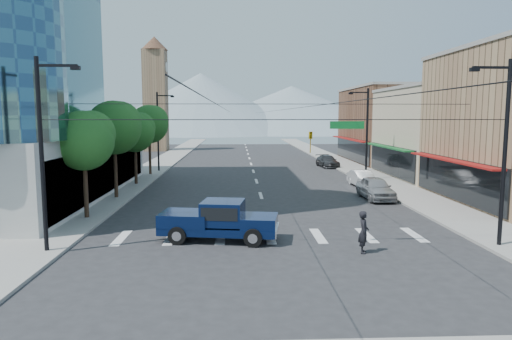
% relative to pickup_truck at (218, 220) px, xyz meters
% --- Properties ---
extents(ground, '(160.00, 160.00, 0.00)m').
position_rel_pickup_truck_xyz_m(ground, '(2.89, -0.93, -1.07)').
color(ground, '#28282B').
rests_on(ground, ground).
extents(sidewalk_left, '(4.00, 120.00, 0.15)m').
position_rel_pickup_truck_xyz_m(sidewalk_left, '(-9.11, 39.07, -1.00)').
color(sidewalk_left, gray).
rests_on(sidewalk_left, ground).
extents(sidewalk_right, '(4.00, 120.00, 0.15)m').
position_rel_pickup_truck_xyz_m(sidewalk_right, '(14.89, 39.07, -1.00)').
color(sidewalk_right, gray).
rests_on(sidewalk_right, ground).
extents(shop_mid, '(12.00, 14.00, 9.00)m').
position_rel_pickup_truck_xyz_m(shop_mid, '(22.89, 23.07, 3.43)').
color(shop_mid, tan).
rests_on(shop_mid, ground).
extents(shop_far, '(12.00, 18.00, 10.00)m').
position_rel_pickup_truck_xyz_m(shop_far, '(22.89, 39.07, 3.93)').
color(shop_far, brown).
rests_on(shop_far, ground).
extents(clock_tower, '(4.80, 4.80, 20.40)m').
position_rel_pickup_truck_xyz_m(clock_tower, '(-13.61, 61.07, 9.57)').
color(clock_tower, '#8C6B4C').
rests_on(clock_tower, ground).
extents(mountain_left, '(80.00, 80.00, 22.00)m').
position_rel_pickup_truck_xyz_m(mountain_left, '(-12.11, 149.07, 9.93)').
color(mountain_left, gray).
rests_on(mountain_left, ground).
extents(mountain_right, '(90.00, 90.00, 18.00)m').
position_rel_pickup_truck_xyz_m(mountain_right, '(22.89, 159.07, 7.93)').
color(mountain_right, gray).
rests_on(mountain_right, ground).
extents(tree_near, '(3.65, 3.64, 6.71)m').
position_rel_pickup_truck_xyz_m(tree_near, '(-8.18, 5.16, 3.92)').
color(tree_near, black).
rests_on(tree_near, ground).
extents(tree_midnear, '(4.09, 4.09, 7.52)m').
position_rel_pickup_truck_xyz_m(tree_midnear, '(-8.18, 12.16, 4.52)').
color(tree_midnear, black).
rests_on(tree_midnear, ground).
extents(tree_midfar, '(3.65, 3.64, 6.71)m').
position_rel_pickup_truck_xyz_m(tree_midfar, '(-8.18, 19.16, 3.92)').
color(tree_midfar, black).
rests_on(tree_midfar, ground).
extents(tree_far, '(4.09, 4.09, 7.52)m').
position_rel_pickup_truck_xyz_m(tree_far, '(-8.18, 26.16, 4.52)').
color(tree_far, black).
rests_on(tree_far, ground).
extents(signal_rig, '(21.80, 0.20, 9.00)m').
position_rel_pickup_truck_xyz_m(signal_rig, '(3.08, -1.93, 3.57)').
color(signal_rig, black).
rests_on(signal_rig, ground).
extents(lamp_pole_nw, '(2.00, 0.25, 9.00)m').
position_rel_pickup_truck_xyz_m(lamp_pole_nw, '(-7.78, 29.07, 3.87)').
color(lamp_pole_nw, black).
rests_on(lamp_pole_nw, ground).
extents(lamp_pole_ne, '(2.00, 0.25, 9.00)m').
position_rel_pickup_truck_xyz_m(lamp_pole_ne, '(13.56, 21.07, 3.87)').
color(lamp_pole_ne, black).
rests_on(lamp_pole_ne, ground).
extents(pickup_truck, '(6.33, 3.09, 2.06)m').
position_rel_pickup_truck_xyz_m(pickup_truck, '(0.00, 0.00, 0.00)').
color(pickup_truck, '#08163D').
rests_on(pickup_truck, ground).
extents(pedestrian, '(0.63, 0.82, 1.99)m').
position_rel_pickup_truck_xyz_m(pedestrian, '(6.85, -2.48, -0.08)').
color(pedestrian, black).
rests_on(pedestrian, ground).
extents(parked_car_near, '(2.09, 5.05, 1.71)m').
position_rel_pickup_truck_xyz_m(parked_car_near, '(11.60, 11.13, -0.21)').
color(parked_car_near, '#999A9E').
rests_on(parked_car_near, ground).
extents(parked_car_mid, '(1.89, 4.55, 1.47)m').
position_rel_pickup_truck_xyz_m(parked_car_mid, '(12.29, 17.21, -0.34)').
color(parked_car_mid, silver).
rests_on(parked_car_mid, ground).
extents(parked_car_far, '(2.51, 5.15, 1.44)m').
position_rel_pickup_truck_xyz_m(parked_car_far, '(12.29, 33.07, -0.35)').
color(parked_car_far, '#303032').
rests_on(parked_car_far, ground).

